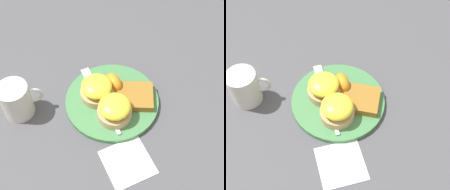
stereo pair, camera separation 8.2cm
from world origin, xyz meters
TOP-DOWN VIEW (x-y plane):
  - ground_plane at (0.00, 0.00)m, footprint 1.10×1.10m
  - plate at (0.00, 0.00)m, footprint 0.25×0.25m
  - sandwich_benedict_left at (-0.04, 0.02)m, footprint 0.09×0.09m
  - sandwich_benedict_right at (-0.01, -0.05)m, footprint 0.09×0.09m
  - hashbrown_patty at (0.05, -0.01)m, footprint 0.14×0.12m
  - orange_wedge at (0.02, 0.04)m, footprint 0.05×0.07m
  - fork at (-0.03, 0.02)m, footprint 0.05×0.23m
  - cup at (-0.24, 0.04)m, footprint 0.11×0.08m
  - napkin at (-0.01, -0.18)m, footprint 0.13×0.13m

SIDE VIEW (x-z plane):
  - ground_plane at x=0.00m, z-range 0.00..0.00m
  - napkin at x=-0.01m, z-range 0.00..0.00m
  - plate at x=0.00m, z-range 0.00..0.01m
  - fork at x=-0.03m, z-range 0.01..0.02m
  - hashbrown_patty at x=0.05m, z-range 0.01..0.03m
  - orange_wedge at x=0.02m, z-range 0.01..0.06m
  - sandwich_benedict_left at x=-0.04m, z-range 0.01..0.07m
  - sandwich_benedict_right at x=-0.01m, z-range 0.01..0.07m
  - cup at x=-0.24m, z-range 0.00..0.10m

